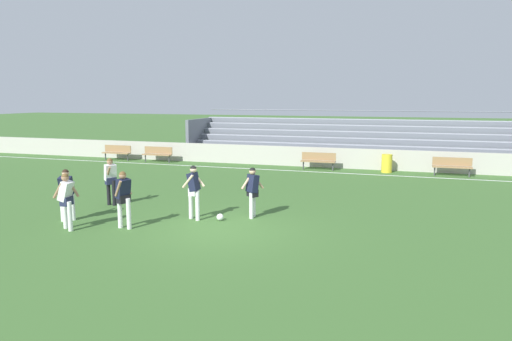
{
  "coord_description": "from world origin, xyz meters",
  "views": [
    {
      "loc": [
        4.99,
        -12.12,
        3.82
      ],
      "look_at": [
        0.06,
        3.32,
        1.25
      ],
      "focal_mm": 32.8,
      "sensor_mm": 36.0,
      "label": 1
    }
  ],
  "objects_px": {
    "bench_near_wall_gap": "(158,153)",
    "soccer_ball": "(220,217)",
    "trash_bin": "(387,163)",
    "player_dark_wide_left": "(123,195)",
    "player_white_on_ball": "(66,197)",
    "player_white_deep_cover": "(111,177)",
    "bleacher_stand": "(345,140)",
    "bench_near_bin": "(117,151)",
    "bench_far_left": "(452,165)",
    "bench_centre_sideline": "(318,159)",
    "player_dark_challenging": "(253,188)",
    "player_dark_pressing_high": "(194,187)",
    "player_dark_overlapping": "(67,190)"
  },
  "relations": [
    {
      "from": "bench_near_wall_gap",
      "to": "soccer_ball",
      "type": "xyz_separation_m",
      "value": [
        8.42,
        -11.06,
        -0.44
      ]
    },
    {
      "from": "trash_bin",
      "to": "player_dark_wide_left",
      "type": "relative_size",
      "value": 0.55
    },
    {
      "from": "bench_near_wall_gap",
      "to": "player_white_on_ball",
      "type": "distance_m",
      "value": 14.11
    },
    {
      "from": "player_white_deep_cover",
      "to": "bleacher_stand",
      "type": "bearing_deg",
      "value": 65.58
    },
    {
      "from": "bench_near_bin",
      "to": "trash_bin",
      "type": "height_order",
      "value": "trash_bin"
    },
    {
      "from": "player_white_on_ball",
      "to": "soccer_ball",
      "type": "height_order",
      "value": "player_white_on_ball"
    },
    {
      "from": "bleacher_stand",
      "to": "bench_far_left",
      "type": "xyz_separation_m",
      "value": [
        5.63,
        -3.87,
        -0.73
      ]
    },
    {
      "from": "bench_centre_sideline",
      "to": "bench_far_left",
      "type": "bearing_deg",
      "value": 0.0
    },
    {
      "from": "bench_near_wall_gap",
      "to": "player_white_deep_cover",
      "type": "bearing_deg",
      "value": -68.91
    },
    {
      "from": "bench_near_bin",
      "to": "bench_near_wall_gap",
      "type": "bearing_deg",
      "value": 0.0
    },
    {
      "from": "bench_far_left",
      "to": "soccer_ball",
      "type": "bearing_deg",
      "value": -124.49
    },
    {
      "from": "bench_far_left",
      "to": "trash_bin",
      "type": "distance_m",
      "value": 3.06
    },
    {
      "from": "bench_near_bin",
      "to": "bleacher_stand",
      "type": "bearing_deg",
      "value": 16.4
    },
    {
      "from": "bench_far_left",
      "to": "player_dark_wide_left",
      "type": "bearing_deg",
      "value": -127.98
    },
    {
      "from": "bench_centre_sideline",
      "to": "soccer_ball",
      "type": "height_order",
      "value": "bench_centre_sideline"
    },
    {
      "from": "bleacher_stand",
      "to": "soccer_ball",
      "type": "distance_m",
      "value": 15.11
    },
    {
      "from": "player_white_on_ball",
      "to": "soccer_ball",
      "type": "bearing_deg",
      "value": 30.72
    },
    {
      "from": "player_white_on_ball",
      "to": "trash_bin",
      "type": "bearing_deg",
      "value": 58.24
    },
    {
      "from": "bleacher_stand",
      "to": "bench_near_bin",
      "type": "height_order",
      "value": "bleacher_stand"
    },
    {
      "from": "trash_bin",
      "to": "soccer_ball",
      "type": "bearing_deg",
      "value": -112.02
    },
    {
      "from": "player_dark_challenging",
      "to": "soccer_ball",
      "type": "height_order",
      "value": "player_dark_challenging"
    },
    {
      "from": "player_dark_challenging",
      "to": "player_white_on_ball",
      "type": "xyz_separation_m",
      "value": [
        -4.67,
        -2.93,
        0.03
      ]
    },
    {
      "from": "bench_centre_sideline",
      "to": "bench_near_bin",
      "type": "bearing_deg",
      "value": 180.0
    },
    {
      "from": "bench_far_left",
      "to": "player_white_deep_cover",
      "type": "relative_size",
      "value": 1.07
    },
    {
      "from": "player_dark_pressing_high",
      "to": "player_white_on_ball",
      "type": "distance_m",
      "value": 3.69
    },
    {
      "from": "bench_near_wall_gap",
      "to": "bench_far_left",
      "type": "relative_size",
      "value": 1.0
    },
    {
      "from": "trash_bin",
      "to": "player_dark_wide_left",
      "type": "xyz_separation_m",
      "value": [
        -6.88,
        -12.91,
        0.55
      ]
    },
    {
      "from": "player_dark_challenging",
      "to": "soccer_ball",
      "type": "bearing_deg",
      "value": -141.88
    },
    {
      "from": "bleacher_stand",
      "to": "player_white_on_ball",
      "type": "xyz_separation_m",
      "value": [
        -5.79,
        -17.21,
        -0.3
      ]
    },
    {
      "from": "bench_centre_sideline",
      "to": "trash_bin",
      "type": "relative_size",
      "value": 1.95
    },
    {
      "from": "bleacher_stand",
      "to": "player_dark_challenging",
      "type": "xyz_separation_m",
      "value": [
        -1.13,
        -14.27,
        -0.32
      ]
    },
    {
      "from": "bench_far_left",
      "to": "player_dark_pressing_high",
      "type": "bearing_deg",
      "value": -127.0
    },
    {
      "from": "bench_centre_sideline",
      "to": "player_dark_overlapping",
      "type": "bearing_deg",
      "value": -113.98
    },
    {
      "from": "bench_near_bin",
      "to": "trash_bin",
      "type": "relative_size",
      "value": 1.95
    },
    {
      "from": "trash_bin",
      "to": "player_white_deep_cover",
      "type": "distance_m",
      "value": 13.82
    },
    {
      "from": "player_dark_challenging",
      "to": "player_white_on_ball",
      "type": "relative_size",
      "value": 0.98
    },
    {
      "from": "player_dark_wide_left",
      "to": "soccer_ball",
      "type": "height_order",
      "value": "player_dark_wide_left"
    },
    {
      "from": "bench_near_wall_gap",
      "to": "player_white_on_ball",
      "type": "xyz_separation_m",
      "value": [
        4.6,
        -13.33,
        0.44
      ]
    },
    {
      "from": "player_dark_challenging",
      "to": "player_white_deep_cover",
      "type": "height_order",
      "value": "player_white_deep_cover"
    },
    {
      "from": "soccer_ball",
      "to": "player_dark_overlapping",
      "type": "bearing_deg",
      "value": -162.05
    },
    {
      "from": "soccer_ball",
      "to": "bench_near_bin",
      "type": "bearing_deg",
      "value": 135.31
    },
    {
      "from": "player_white_on_ball",
      "to": "player_white_deep_cover",
      "type": "distance_m",
      "value": 3.11
    },
    {
      "from": "bleacher_stand",
      "to": "player_dark_pressing_high",
      "type": "bearing_deg",
      "value": -100.52
    },
    {
      "from": "trash_bin",
      "to": "bench_near_wall_gap",
      "type": "bearing_deg",
      "value": -179.19
    },
    {
      "from": "bench_centre_sideline",
      "to": "player_white_deep_cover",
      "type": "relative_size",
      "value": 1.07
    },
    {
      "from": "player_dark_challenging",
      "to": "player_white_on_ball",
      "type": "bearing_deg",
      "value": -147.84
    },
    {
      "from": "player_dark_challenging",
      "to": "player_dark_wide_left",
      "type": "relative_size",
      "value": 0.95
    },
    {
      "from": "bench_centre_sideline",
      "to": "bench_near_bin",
      "type": "relative_size",
      "value": 1.0
    },
    {
      "from": "bleacher_stand",
      "to": "player_dark_wide_left",
      "type": "distance_m",
      "value": 17.14
    },
    {
      "from": "player_white_on_ball",
      "to": "soccer_ball",
      "type": "relative_size",
      "value": 7.51
    }
  ]
}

